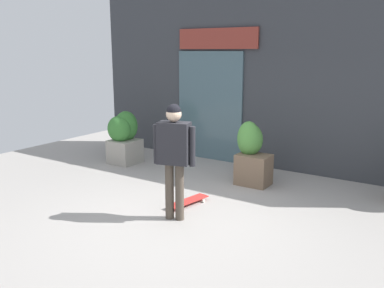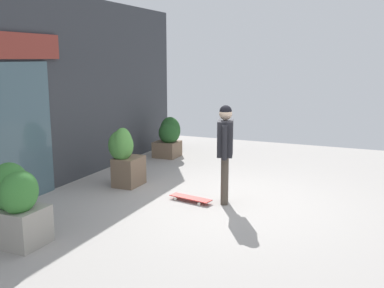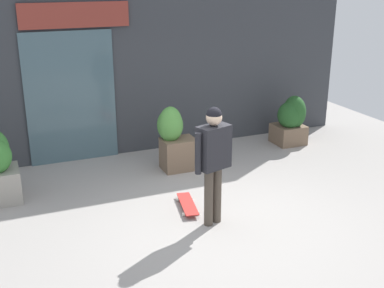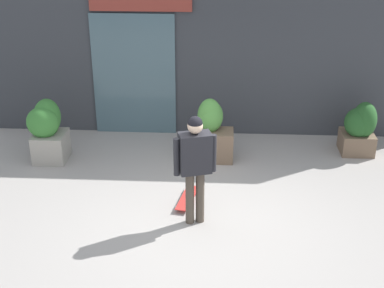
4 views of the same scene
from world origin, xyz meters
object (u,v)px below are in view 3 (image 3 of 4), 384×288
object	(u,v)px
planter_box_right	(174,137)
planter_box_mid	(291,119)
skateboarder	(213,153)
skateboard	(188,204)

from	to	relation	value
planter_box_right	planter_box_mid	size ratio (longest dim) A/B	1.15
skateboarder	planter_box_right	world-z (taller)	skateboarder
skateboarder	skateboard	distance (m)	1.19
skateboard	planter_box_right	distance (m)	1.74
skateboarder	planter_box_mid	size ratio (longest dim) A/B	1.68
skateboarder	skateboard	bearing A→B (deg)	-2.07
planter_box_right	planter_box_mid	xyz separation A→B (m)	(2.79, 0.38, -0.07)
skateboarder	planter_box_right	bearing A→B (deg)	-22.32
skateboarder	planter_box_right	distance (m)	2.25
skateboarder	planter_box_mid	world-z (taller)	skateboarder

